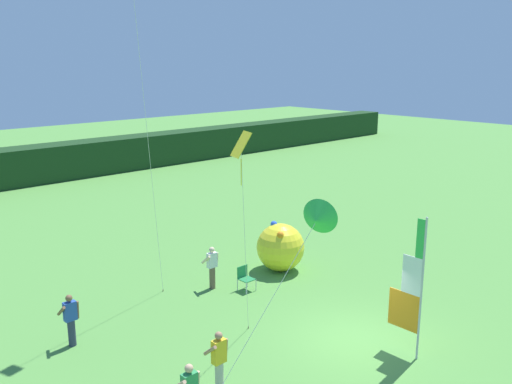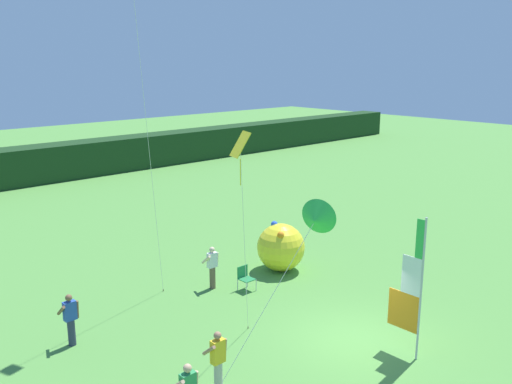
% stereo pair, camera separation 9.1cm
% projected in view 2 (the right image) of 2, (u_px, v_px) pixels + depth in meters
% --- Properties ---
extents(ground_plane, '(120.00, 120.00, 0.00)m').
position_uv_depth(ground_plane, '(353.00, 340.00, 16.63)').
color(ground_plane, '#518E3D').
extents(distant_treeline, '(80.00, 2.40, 2.47)m').
position_uv_depth(distant_treeline, '(11.00, 168.00, 36.59)').
color(distant_treeline, '#193819').
rests_on(distant_treeline, ground).
extents(banner_flag, '(0.06, 1.03, 4.16)m').
position_uv_depth(banner_flag, '(411.00, 290.00, 15.33)').
color(banner_flag, '#B7B7BC').
rests_on(banner_flag, ground).
extents(person_near_banner, '(0.55, 0.48, 1.60)m').
position_uv_depth(person_near_banner, '(212.00, 266.00, 20.21)').
color(person_near_banner, brown).
rests_on(person_near_banner, ground).
extents(person_mid_field, '(0.55, 0.48, 1.66)m').
position_uv_depth(person_mid_field, '(218.00, 360.00, 13.86)').
color(person_mid_field, '#B7B2A3').
rests_on(person_mid_field, ground).
extents(person_far_right, '(0.55, 0.48, 1.60)m').
position_uv_depth(person_far_right, '(70.00, 318.00, 16.17)').
color(person_far_right, '#2D334C').
rests_on(person_far_right, ground).
extents(inflatable_balloon, '(1.91, 1.91, 1.98)m').
position_uv_depth(inflatable_balloon, '(281.00, 247.00, 21.95)').
color(inflatable_balloon, yellow).
rests_on(inflatable_balloon, ground).
extents(folding_chair, '(0.51, 0.51, 0.89)m').
position_uv_depth(folding_chair, '(245.00, 276.00, 20.16)').
color(folding_chair, '#BCBCC1').
rests_on(folding_chair, ground).
extents(kite_green_delta_1, '(3.14, 1.63, 5.30)m').
position_uv_depth(kite_green_delta_1, '(316.00, 219.00, 11.95)').
color(kite_green_delta_1, brown).
rests_on(kite_green_delta_1, ground).
extents(kite_yellow_diamond_2, '(1.72, 1.66, 6.45)m').
position_uv_depth(kite_yellow_diamond_2, '(241.00, 159.00, 14.23)').
color(kite_yellow_diamond_2, brown).
rests_on(kite_yellow_diamond_2, ground).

